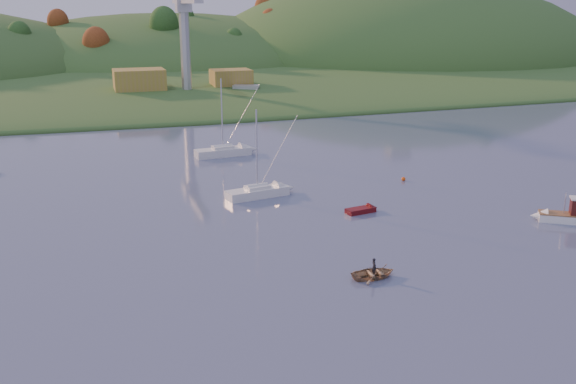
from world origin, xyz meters
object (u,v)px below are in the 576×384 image
object	(u,v)px
fishing_boat	(560,214)
sailboat_far	(257,191)
sailboat_near	(223,151)
red_tender	(366,209)
canoe	(374,273)

from	to	relation	value
fishing_boat	sailboat_far	world-z (taller)	sailboat_far
sailboat_near	sailboat_far	distance (m)	21.26
sailboat_far	red_tender	size ratio (longest dim) A/B	2.56
fishing_boat	sailboat_far	xyz separation A→B (m)	(-26.61, 17.77, -0.10)
sailboat_near	canoe	world-z (taller)	sailboat_near
sailboat_far	canoe	size ratio (longest dim) A/B	2.75
fishing_boat	red_tender	bearing A→B (deg)	4.79
red_tender	sailboat_near	bearing A→B (deg)	96.30
red_tender	sailboat_far	bearing A→B (deg)	127.40
sailboat_near	red_tender	size ratio (longest dim) A/B	2.84
fishing_boat	red_tender	distance (m)	19.36
canoe	red_tender	xyz separation A→B (m)	(6.63, 15.69, -0.11)
fishing_boat	sailboat_near	world-z (taller)	sailboat_near
sailboat_near	canoe	bearing A→B (deg)	-93.02
fishing_boat	sailboat_far	bearing A→B (deg)	-1.22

